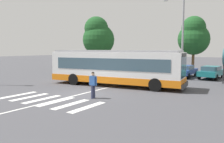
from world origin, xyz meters
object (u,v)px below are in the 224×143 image
Objects in this scene: city_transit_bus at (115,67)px; pedestrian_crossing_street at (93,83)px; parked_car_teal at (211,72)px; background_tree_right at (194,36)px; parked_car_champagne at (143,68)px; background_tree_left at (98,37)px; parked_car_blue at (185,70)px; parked_car_white at (162,69)px; twin_arm_street_lamp at (183,28)px.

pedestrian_crossing_street is (1.61, -5.14, -0.62)m from city_transit_bus.
parked_car_teal is 8.32m from background_tree_right.
city_transit_bus is 10.36m from parked_car_champagne.
background_tree_left is 1.02× the size of background_tree_right.
parked_car_champagne is 5.54m from parked_car_blue.
parked_car_white is 0.55× the size of twin_arm_street_lamp.
city_transit_bus is 2.58× the size of parked_car_white.
parked_car_white is (-1.25, 15.10, -0.20)m from pedestrian_crossing_street.
city_transit_bus is 2.64× the size of parked_car_blue.
background_tree_left is at bearing -179.52° from parked_car_champagne.
parked_car_champagne is 2.60m from parked_car_white.
parked_car_blue is at bearing -11.19° from parked_car_white.
pedestrian_crossing_street reaches higher than parked_car_white.
city_transit_bus is 8.59m from twin_arm_street_lamp.
twin_arm_street_lamp is at bearing -28.70° from parked_car_champagne.
city_transit_bus is at bearing 107.37° from pedestrian_crossing_street.
parked_car_blue is 0.60× the size of background_tree_right.
parked_car_champagne is 8.13m from twin_arm_street_lamp.
background_tree_right is at bearing 87.60° from pedestrian_crossing_street.
background_tree_right is (-0.78, 6.49, 4.13)m from parked_car_blue.
parked_car_blue is (3.26, 9.39, -0.82)m from city_transit_bus.
parked_car_champagne is at bearing 176.65° from parked_car_teal.
twin_arm_street_lamp is at bearing 61.45° from city_transit_bus.
parked_car_champagne is 8.55m from background_tree_right.
background_tree_right is (-1.23, 9.06, -0.34)m from twin_arm_street_lamp.
city_transit_bus is 6.96× the size of pedestrian_crossing_street.
parked_car_champagne is 0.97× the size of parked_car_white.
twin_arm_street_lamp reaches higher than parked_car_teal.
parked_car_blue is at bearing -7.16° from parked_car_champagne.
pedestrian_crossing_street is 0.37× the size of parked_car_teal.
city_transit_bus is at bearing -77.49° from parked_car_champagne.
pedestrian_crossing_street is 0.37× the size of parked_car_white.
parked_car_champagne is at bearing 172.84° from parked_car_blue.
parked_car_teal is at bearing -3.71° from parked_car_white.
background_tree_left reaches higher than background_tree_right.
background_tree_left reaches higher than parked_car_champagne.
pedestrian_crossing_street is at bearing -54.36° from background_tree_left.
parked_car_blue is 0.98× the size of parked_car_teal.
parked_car_champagne is at bearing 151.30° from twin_arm_street_lamp.
city_transit_bus is 1.41× the size of twin_arm_street_lamp.
parked_car_white is at bearing 136.87° from twin_arm_street_lamp.
parked_car_teal is at bearing -1.60° from background_tree_left.
pedestrian_crossing_street reaches higher than parked_car_blue.
parked_car_champagne is (-3.84, 15.22, -0.20)m from pedestrian_crossing_street.
parked_car_champagne and parked_car_blue have the same top height.
twin_arm_street_lamp reaches higher than parked_car_champagne.
background_tree_left is (-9.63, 0.06, 4.14)m from parked_car_white.
background_tree_left is at bearing 179.66° from parked_car_white.
background_tree_right is (2.13, 5.92, 4.13)m from parked_car_white.
parked_car_white is at bearing 87.93° from city_transit_bus.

